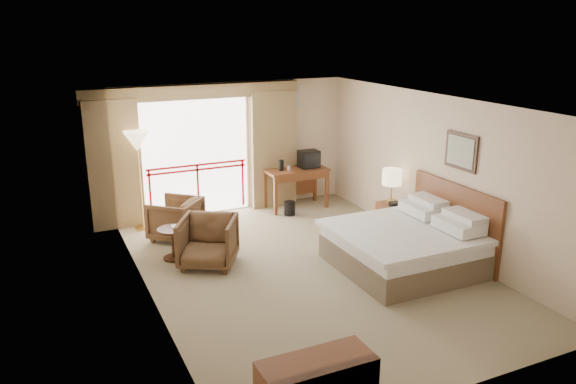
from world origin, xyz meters
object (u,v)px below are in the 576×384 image
side_table (173,238)px  floor_lamp (137,145)px  wastebasket (290,208)px  nightstand (391,219)px  desk (295,177)px  table_lamp (392,178)px  tv (309,159)px  armchair_near (209,265)px  armchair_far (176,238)px  bed (406,246)px

side_table → floor_lamp: 2.16m
wastebasket → side_table: bearing=-155.6°
nightstand → desk: size_ratio=0.45×
table_lamp → nightstand: bearing=-90.0°
nightstand → floor_lamp: (-4.21, 2.28, 1.36)m
nightstand → wastebasket: 2.22m
tv → side_table: 3.83m
armchair_near → desk: bearing=69.9°
table_lamp → desk: table_lamp is taller
nightstand → floor_lamp: bearing=153.8°
side_table → wastebasket: bearing=24.4°
table_lamp → wastebasket: bearing=126.2°
armchair_near → wastebasket: bearing=67.3°
desk → armchair_far: (-2.82, -0.78, -0.67)m
nightstand → armchair_near: nightstand is taller
bed → side_table: 3.87m
tv → floor_lamp: (-3.57, 0.09, 0.61)m
tv → side_table: tv is taller
armchair_near → side_table: (-0.46, 0.49, 0.37)m
bed → side_table: (-3.36, 1.93, -0.00)m
desk → side_table: bearing=-150.0°
bed → wastebasket: size_ratio=7.30×
nightstand → armchair_far: bearing=160.8°
table_lamp → desk: 2.43m
bed → tv: tv is taller
tv → floor_lamp: bearing=-162.7°
armchair_near → side_table: size_ratio=1.65×
desk → armchair_near: bearing=-139.1°
bed → tv: (0.03, 3.56, 0.67)m
armchair_near → side_table: bearing=163.8°
table_lamp → armchair_far: 4.17m
bed → desk: bed is taller
table_lamp → desk: (-0.94, 2.20, -0.42)m
bed → tv: bearing=89.5°
armchair_near → side_table: side_table is taller
armchair_near → floor_lamp: (-0.64, 2.21, 1.66)m
desk → table_lamp: bearing=-65.7°
desk → armchair_near: (-2.63, -2.19, -0.67)m
tv → armchair_far: tv is taller
table_lamp → side_table: bearing=172.9°
wastebasket → floor_lamp: floor_lamp is taller
bed → armchair_near: 3.26m
table_lamp → wastebasket: 2.37m
floor_lamp → armchair_far: bearing=-60.8°
wastebasket → armchair_near: (-2.29, -1.74, -0.15)m
desk → armchair_far: 3.00m
bed → tv: size_ratio=5.12×
desk → tv: tv is taller
bed → nightstand: (0.68, 1.37, -0.08)m
side_table → floor_lamp: size_ratio=0.28×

